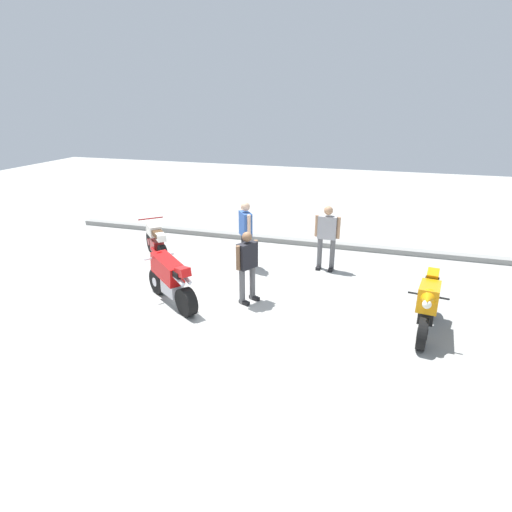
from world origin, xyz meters
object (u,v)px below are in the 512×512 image
motorcycle_cream_vintage (156,242)px  person_in_black_shirt (247,263)px  person_in_gray_shirt (327,234)px  person_in_blue_shirt (245,230)px  motorcycle_orange_sportbike (428,304)px  motorcycle_red_sportbike (170,278)px

motorcycle_cream_vintage → person_in_black_shirt: bearing=-162.1°
motorcycle_cream_vintage → person_in_black_shirt: person_in_black_shirt is taller
person_in_gray_shirt → person_in_blue_shirt: bearing=-74.1°
motorcycle_cream_vintage → person_in_black_shirt: (3.28, -1.82, 0.43)m
motorcycle_orange_sportbike → motorcycle_cream_vintage: bearing=-98.4°
motorcycle_orange_sportbike → motorcycle_red_sportbike: bearing=-78.2°
motorcycle_cream_vintage → person_in_gray_shirt: bearing=-125.7°
person_in_black_shirt → motorcycle_cream_vintage: bearing=178.3°
person_in_black_shirt → person_in_gray_shirt: person_in_gray_shirt is taller
person_in_blue_shirt → person_in_gray_shirt: person_in_blue_shirt is taller
motorcycle_red_sportbike → person_in_gray_shirt: bearing=-99.0°
motorcycle_orange_sportbike → person_in_blue_shirt: 4.95m
motorcycle_cream_vintage → person_in_blue_shirt: person_in_blue_shirt is taller
motorcycle_red_sportbike → motorcycle_cream_vintage: bearing=-19.5°
motorcycle_cream_vintage → person_in_gray_shirt: 4.72m
motorcycle_red_sportbike → person_in_blue_shirt: 2.74m
person_in_blue_shirt → motorcycle_orange_sportbike: bearing=117.0°
motorcycle_orange_sportbike → person_in_blue_shirt: size_ratio=1.10×
person_in_blue_shirt → person_in_gray_shirt: 2.12m
motorcycle_orange_sportbike → person_in_gray_shirt: person_in_gray_shirt is taller
motorcycle_orange_sportbike → motorcycle_cream_vintage: motorcycle_orange_sportbike is taller
motorcycle_red_sportbike → motorcycle_cream_vintage: 2.97m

